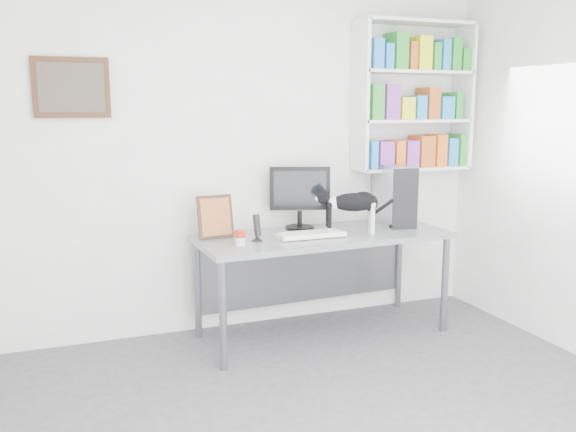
{
  "coord_description": "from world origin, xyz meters",
  "views": [
    {
      "loc": [
        -1.42,
        -2.63,
        1.78
      ],
      "look_at": [
        0.16,
        1.53,
        0.97
      ],
      "focal_mm": 38.0,
      "sensor_mm": 36.0,
      "label": 1
    }
  ],
  "objects": [
    {
      "name": "keyboard",
      "position": [
        0.31,
        1.47,
        0.83
      ],
      "size": [
        0.51,
        0.2,
        0.04
      ],
      "primitive_type": "cube",
      "rotation": [
        0.0,
        0.0,
        -0.0
      ],
      "color": "white",
      "rests_on": "desk"
    },
    {
      "name": "monitor",
      "position": [
        0.35,
        1.78,
        1.06
      ],
      "size": [
        0.52,
        0.36,
        0.51
      ],
      "primitive_type": "cube",
      "rotation": [
        0.0,
        0.0,
        -0.31
      ],
      "color": "black",
      "rests_on": "desk"
    },
    {
      "name": "bookshelf",
      "position": [
        1.4,
        1.85,
        1.85
      ],
      "size": [
        1.03,
        0.28,
        1.24
      ],
      "primitive_type": "cube",
      "color": "silver",
      "rests_on": "room"
    },
    {
      "name": "wall_art",
      "position": [
        -1.3,
        1.97,
        1.9
      ],
      "size": [
        0.52,
        0.04,
        0.42
      ],
      "primitive_type": "cube",
      "color": "#482D17",
      "rests_on": "room"
    },
    {
      "name": "cat",
      "position": [
        0.65,
        1.46,
        0.97
      ],
      "size": [
        0.56,
        0.29,
        0.33
      ],
      "primitive_type": null,
      "rotation": [
        0.0,
        0.0,
        -0.28
      ],
      "color": "black",
      "rests_on": "desk"
    },
    {
      "name": "leaning_print",
      "position": [
        -0.36,
        1.7,
        0.97
      ],
      "size": [
        0.27,
        0.13,
        0.33
      ],
      "primitive_type": "cube",
      "rotation": [
        0.0,
        0.0,
        0.08
      ],
      "color": "#482D17",
      "rests_on": "desk"
    },
    {
      "name": "speaker",
      "position": [
        -0.1,
        1.48,
        0.91
      ],
      "size": [
        0.12,
        0.12,
        0.2
      ],
      "primitive_type": "cylinder",
      "rotation": [
        0.0,
        0.0,
        0.45
      ],
      "color": "black",
      "rests_on": "desk"
    },
    {
      "name": "room",
      "position": [
        0.0,
        0.0,
        1.35
      ],
      "size": [
        4.01,
        4.01,
        2.7
      ],
      "color": "#5C5D62",
      "rests_on": "ground"
    },
    {
      "name": "pc_tower",
      "position": [
        1.15,
        1.69,
        1.06
      ],
      "size": [
        0.31,
        0.53,
        0.49
      ],
      "primitive_type": "cube",
      "rotation": [
        0.0,
        0.0,
        -0.19
      ],
      "color": "silver",
      "rests_on": "desk"
    },
    {
      "name": "soup_can",
      "position": [
        -0.26,
        1.4,
        0.86
      ],
      "size": [
        0.09,
        0.09,
        0.11
      ],
      "primitive_type": "cylinder",
      "rotation": [
        0.0,
        0.0,
        0.18
      ],
      "color": "#B5290F",
      "rests_on": "desk"
    },
    {
      "name": "desk",
      "position": [
        0.45,
        1.55,
        0.4
      ],
      "size": [
        1.97,
        0.85,
        0.81
      ],
      "primitive_type": "cube",
      "rotation": [
        0.0,
        0.0,
        0.05
      ],
      "color": "slate",
      "rests_on": "room"
    }
  ]
}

